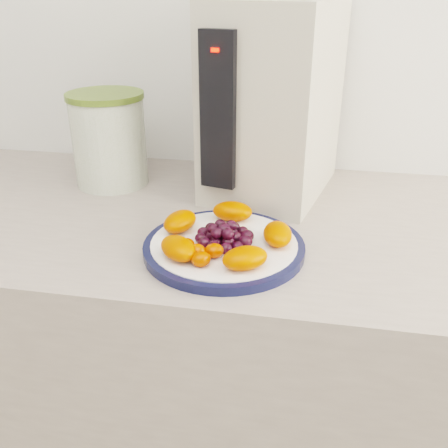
# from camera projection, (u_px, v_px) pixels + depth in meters

# --- Properties ---
(counter) EXTENTS (3.50, 0.60, 0.90)m
(counter) POSITION_uv_depth(u_px,v_px,m) (196.00, 390.00, 1.15)
(counter) COLOR #9F9187
(counter) RESTS_ON floor
(cabinet_face) EXTENTS (3.48, 0.58, 0.84)m
(cabinet_face) POSITION_uv_depth(u_px,v_px,m) (196.00, 400.00, 1.16)
(cabinet_face) COLOR #896148
(cabinet_face) RESTS_ON floor
(plate_rim) EXTENTS (0.26, 0.26, 0.01)m
(plate_rim) POSITION_uv_depth(u_px,v_px,m) (224.00, 247.00, 0.81)
(plate_rim) COLOR #101638
(plate_rim) RESTS_ON counter
(plate_face) EXTENTS (0.24, 0.24, 0.02)m
(plate_face) POSITION_uv_depth(u_px,v_px,m) (224.00, 247.00, 0.81)
(plate_face) COLOR white
(plate_face) RESTS_ON counter
(canister) EXTENTS (0.19, 0.19, 0.18)m
(canister) POSITION_uv_depth(u_px,v_px,m) (109.00, 142.00, 1.05)
(canister) COLOR #435C13
(canister) RESTS_ON counter
(canister_lid) EXTENTS (0.20, 0.20, 0.01)m
(canister_lid) POSITION_uv_depth(u_px,v_px,m) (105.00, 96.00, 1.01)
(canister_lid) COLOR #556927
(canister_lid) RESTS_ON canister
(appliance_body) EXTENTS (0.27, 0.34, 0.37)m
(appliance_body) POSITION_uv_depth(u_px,v_px,m) (274.00, 101.00, 0.98)
(appliance_body) COLOR #BCB4A2
(appliance_body) RESTS_ON counter
(appliance_panel) EXTENTS (0.07, 0.03, 0.28)m
(appliance_panel) POSITION_uv_depth(u_px,v_px,m) (218.00, 113.00, 0.87)
(appliance_panel) COLOR black
(appliance_panel) RESTS_ON appliance_body
(appliance_led) EXTENTS (0.01, 0.01, 0.01)m
(appliance_led) POSITION_uv_depth(u_px,v_px,m) (215.00, 50.00, 0.82)
(appliance_led) COLOR #FF0C05
(appliance_led) RESTS_ON appliance_panel
(fruit_plate) EXTENTS (0.23, 0.22, 0.03)m
(fruit_plate) POSITION_uv_depth(u_px,v_px,m) (221.00, 235.00, 0.80)
(fruit_plate) COLOR #D33900
(fruit_plate) RESTS_ON plate_face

